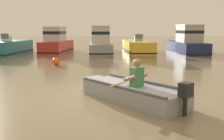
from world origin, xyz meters
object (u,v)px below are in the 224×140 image
at_px(moored_boat_teal, 10,48).
at_px(moored_boat_navy, 187,43).
at_px(mooring_buoy, 56,61).
at_px(moored_boat_yellow, 137,47).
at_px(moored_boat_grey, 100,42).
at_px(moored_boat_red, 57,43).
at_px(rowboat_with_person, 131,92).

bearing_deg(moored_boat_teal, moored_boat_navy, -1.23).
relative_size(moored_boat_teal, mooring_buoy, 12.71).
bearing_deg(moored_boat_yellow, moored_boat_grey, 174.77).
distance_m(moored_boat_teal, moored_boat_grey, 7.24).
height_order(moored_boat_red, moored_boat_grey, moored_boat_grey).
xyz_separation_m(rowboat_with_person, mooring_buoy, (-2.81, 7.30, -0.05)).
relative_size(moored_boat_navy, mooring_buoy, 15.02).
bearing_deg(moored_boat_grey, rowboat_with_person, -90.42).
xyz_separation_m(rowboat_with_person, moored_boat_navy, (7.14, 13.41, 0.59)).
relative_size(moored_boat_grey, mooring_buoy, 16.83).
bearing_deg(moored_boat_navy, mooring_buoy, -148.44).
bearing_deg(mooring_buoy, moored_boat_red, 95.56).
relative_size(rowboat_with_person, moored_boat_navy, 0.55).
bearing_deg(moored_boat_red, mooring_buoy, -84.44).
relative_size(rowboat_with_person, moored_boat_teal, 0.65).
xyz_separation_m(rowboat_with_person, moored_boat_teal, (-7.01, 13.71, 0.25)).
xyz_separation_m(moored_boat_red, mooring_buoy, (0.76, -7.81, -0.59)).
bearing_deg(moored_boat_red, moored_boat_yellow, -3.33).
bearing_deg(moored_boat_teal, moored_boat_grey, 10.24).
bearing_deg(rowboat_with_person, moored_boat_yellow, 77.52).
relative_size(moored_boat_yellow, mooring_buoy, 15.69).
distance_m(moored_boat_red, moored_boat_yellow, 6.85).
relative_size(moored_boat_grey, moored_boat_navy, 1.12).
xyz_separation_m(rowboat_with_person, moored_boat_grey, (0.11, 15.00, 0.56)).
xyz_separation_m(moored_boat_red, moored_boat_grey, (3.68, -0.11, 0.01)).
distance_m(rowboat_with_person, mooring_buoy, 7.82).
distance_m(rowboat_with_person, moored_boat_grey, 15.01).
bearing_deg(mooring_buoy, moored_boat_yellow, 50.70).
bearing_deg(moored_boat_grey, mooring_buoy, -110.77).
height_order(rowboat_with_person, moored_boat_red, moored_boat_red).
height_order(moored_boat_red, moored_boat_navy, moored_boat_navy).
bearing_deg(moored_boat_teal, moored_boat_red, 22.10).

